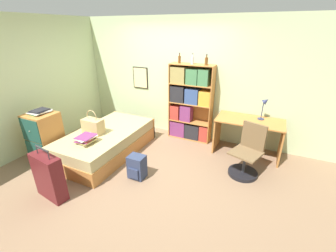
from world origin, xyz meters
TOP-DOWN VIEW (x-y plane):
  - ground_plane at (0.00, 0.00)m, footprint 14.00×14.00m
  - wall_back at (-0.00, 1.55)m, footprint 10.00×0.09m
  - wall_left at (-2.26, 0.00)m, footprint 0.06×10.00m
  - bed at (-0.80, 0.02)m, footprint 1.11×2.03m
  - handbag at (-0.94, -0.15)m, footprint 0.39×0.22m
  - book_stack_on_bed at (-0.77, -0.53)m, footprint 0.32×0.38m
  - suitcase at (-0.69, -1.40)m, footprint 0.55×0.27m
  - dresser at (-1.68, -0.66)m, footprint 0.51×0.51m
  - magazine_pile_on_dresser at (-1.71, -0.62)m, footprint 0.32×0.37m
  - bookcase at (0.45, 1.35)m, footprint 0.95×0.29m
  - bottle_green at (0.20, 1.35)m, footprint 0.06×0.06m
  - bottle_brown at (0.49, 1.34)m, footprint 0.06×0.06m
  - bottle_clear at (0.79, 1.32)m, footprint 0.06×0.06m
  - desk at (1.77, 1.18)m, footprint 1.25×0.65m
  - desk_lamp at (1.98, 1.30)m, footprint 0.17×0.12m
  - desk_chair at (1.85, 0.45)m, footprint 0.58×0.58m
  - backpack at (0.21, -0.45)m, footprint 0.27×0.25m

SIDE VIEW (x-z plane):
  - ground_plane at x=0.00m, z-range 0.00..0.00m
  - backpack at x=0.21m, z-range 0.00..0.41m
  - bed at x=-0.80m, z-range 0.00..0.47m
  - desk_chair at x=1.85m, z-range -0.17..0.73m
  - suitcase at x=-0.69m, z-range -0.06..0.77m
  - dresser at x=-1.68m, z-range 0.00..0.92m
  - desk at x=1.77m, z-range 0.15..0.88m
  - book_stack_on_bed at x=-0.77m, z-range 0.48..0.61m
  - handbag at x=-0.94m, z-range 0.39..0.86m
  - bookcase at x=0.45m, z-range -0.03..1.65m
  - magazine_pile_on_dresser at x=-1.71m, z-range 0.92..0.99m
  - desk_lamp at x=1.98m, z-range 0.81..1.26m
  - wall_back at x=0.00m, z-range 0.00..2.60m
  - wall_left at x=-2.26m, z-range 0.00..2.60m
  - bottle_green at x=0.20m, z-range 1.65..1.86m
  - bottle_brown at x=0.49m, z-range 1.65..1.86m
  - bottle_clear at x=0.79m, z-range 1.65..1.86m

